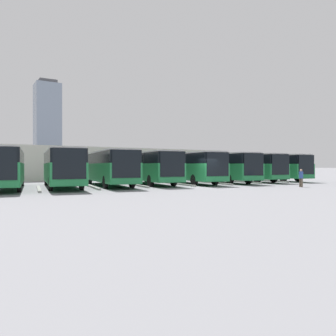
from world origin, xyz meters
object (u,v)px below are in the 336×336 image
at_px(bus_2, 219,167).
at_px(bus_6, 62,167).
at_px(bus_5, 109,167).
at_px(bus_7, 5,167).
at_px(bus_3, 187,167).
at_px(bus_1, 245,166).
at_px(bus_0, 269,166).
at_px(pedestrian, 301,177).
at_px(bus_4, 148,167).

distance_m(bus_2, bus_6, 17.48).
bearing_deg(bus_2, bus_5, 6.77).
bearing_deg(bus_7, bus_3, -173.11).
xyz_separation_m(bus_1, bus_3, (8.74, 0.46, 0.00)).
bearing_deg(bus_2, bus_3, 7.12).
bearing_deg(bus_2, bus_7, 6.94).
distance_m(bus_1, bus_6, 21.85).
bearing_deg(bus_0, bus_2, 12.28).
xyz_separation_m(bus_0, pedestrian, (7.84, 10.81, -0.96)).
bearing_deg(pedestrian, bus_3, -141.16).
height_order(bus_0, bus_6, same).
xyz_separation_m(bus_6, bus_7, (4.37, -0.40, 0.00)).
relative_size(bus_2, bus_6, 1.00).
xyz_separation_m(bus_4, bus_7, (13.11, 0.30, 0.00)).
bearing_deg(bus_1, bus_4, 7.24).
relative_size(bus_0, pedestrian, 8.07).
xyz_separation_m(bus_3, bus_4, (4.37, -0.61, 0.00)).
bearing_deg(bus_3, bus_0, -169.44).
height_order(bus_1, bus_7, same).
bearing_deg(bus_0, bus_3, 10.56).
bearing_deg(bus_2, bus_0, -167.72).
bearing_deg(bus_3, bus_1, -169.10).
bearing_deg(bus_4, bus_2, -176.47).
xyz_separation_m(bus_4, bus_5, (4.37, 0.41, 0.00)).
height_order(bus_2, bus_6, same).
xyz_separation_m(bus_4, bus_6, (8.74, 0.70, 0.00)).
bearing_deg(bus_1, bus_6, 9.34).
height_order(bus_1, bus_5, same).
bearing_deg(bus_1, pedestrian, 79.86).
height_order(bus_0, bus_2, same).
bearing_deg(pedestrian, bus_0, 155.58).
distance_m(bus_2, bus_3, 4.37).
relative_size(bus_3, bus_7, 1.00).
relative_size(bus_3, bus_6, 1.00).
distance_m(bus_0, bus_5, 21.85).
relative_size(bus_5, bus_6, 1.00).
bearing_deg(bus_5, bus_3, -173.40).
xyz_separation_m(bus_3, bus_6, (13.11, 0.10, 0.00)).
height_order(bus_3, bus_5, same).
bearing_deg(bus_3, bus_4, -0.02).
relative_size(bus_7, pedestrian, 8.07).
relative_size(bus_0, bus_5, 1.00).
relative_size(bus_4, pedestrian, 8.07).
bearing_deg(bus_6, bus_5, -168.28).
bearing_deg(bus_1, bus_2, 14.65).
distance_m(bus_5, bus_6, 4.38).
distance_m(bus_2, bus_7, 21.85).
bearing_deg(bus_6, bus_4, -167.51).
height_order(bus_1, bus_2, same).
distance_m(bus_3, pedestrian, 11.52).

